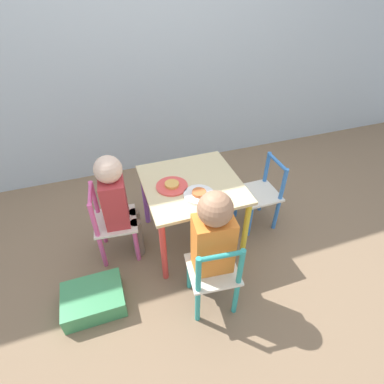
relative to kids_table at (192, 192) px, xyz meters
name	(u,v)px	position (x,y,z in m)	size (l,w,h in m)	color
ground_plane	(192,237)	(0.00, 0.00, -0.42)	(6.00, 6.00, 0.00)	#7F664C
house_wall	(144,6)	(0.00, 1.04, 0.88)	(6.00, 0.06, 2.60)	#B2C1CC
kids_table	(192,192)	(0.00, 0.00, 0.00)	(0.59, 0.59, 0.49)	beige
chair_teal	(214,275)	(-0.05, -0.51, -0.16)	(0.29, 0.29, 0.52)	silver
chair_pink	(112,224)	(-0.52, 0.05, -0.16)	(0.28, 0.28, 0.52)	silver
chair_blue	(261,194)	(0.52, 0.00, -0.16)	(0.26, 0.26, 0.52)	silver
child_front	(212,240)	(-0.05, -0.46, 0.05)	(0.21, 0.22, 0.77)	#4C608E
child_left	(118,200)	(-0.45, 0.04, 0.03)	(0.22, 0.21, 0.74)	#7A6B5B
plate_front	(199,194)	(0.00, -0.13, 0.08)	(0.18, 0.18, 0.03)	white
plate_left	(172,186)	(-0.13, 0.00, 0.08)	(0.19, 0.19, 0.03)	#E54C47
storage_bin	(94,299)	(-0.70, -0.32, -0.36)	(0.34, 0.26, 0.12)	#3D8E56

